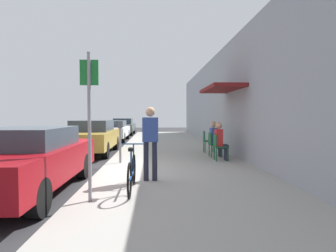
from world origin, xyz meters
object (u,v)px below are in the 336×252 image
Objects in this scene: street_sign at (89,115)px; cafe_chair_0 at (219,145)px; parking_meter at (120,139)px; pedestrian_standing at (150,137)px; bicycle_0 at (132,173)px; parked_car_1 at (92,136)px; seated_patron_0 at (220,140)px; cafe_chair_1 at (213,143)px; seated_patron_1 at (215,138)px; parked_car_0 at (27,159)px; parked_car_3 at (123,126)px; parked_car_2 at (113,130)px; cafe_chair_2 at (207,140)px.

street_sign is 2.99× the size of cafe_chair_0.
pedestrian_standing reaches higher than parking_meter.
street_sign is 1.48m from bicycle_0.
parked_car_1 is 5.56m from seated_patron_0.
cafe_chair_0 is 0.67× the size of seated_patron_0.
seated_patron_0 is 0.85m from cafe_chair_1.
parking_meter reaches higher than bicycle_0.
cafe_chair_1 is 0.20m from seated_patron_1.
parked_car_0 is 1.00× the size of parked_car_1.
parked_car_0 is 2.22m from bicycle_0.
parked_car_0 is 2.62m from pedestrian_standing.
parked_car_3 reaches higher than bicycle_0.
parked_car_3 is 18.77m from street_sign.
cafe_chair_1 is at bearing -70.77° from parked_car_3.
parked_car_0 is 6.33m from seated_patron_1.
cafe_chair_0 and cafe_chair_1 have the same top height.
parked_car_2 is at bearing 99.90° from parking_meter.
parked_car_0 is 3.41× the size of seated_patron_1.
parking_meter is (1.55, -3.02, 0.15)m from parked_car_1.
parked_car_3 is 3.33× the size of parking_meter.
cafe_chair_2 is (4.77, -6.61, -0.07)m from parked_car_2.
bicycle_0 is at bearing -126.62° from seated_patron_0.
pedestrian_standing is (0.36, 0.84, 0.64)m from bicycle_0.
cafe_chair_2 is (4.77, 5.25, -0.10)m from parked_car_0.
parked_car_1 reaches higher than seated_patron_0.
parked_car_0 is 3.33× the size of parking_meter.
bicycle_0 is 1.33× the size of seated_patron_0.
pedestrian_standing is (-2.29, -3.55, 0.30)m from seated_patron_1.
pedestrian_standing is (-2.23, -4.72, 0.50)m from cafe_chair_2.
street_sign reaches higher than cafe_chair_0.
pedestrian_standing reaches higher than seated_patron_0.
street_sign is at bearing -123.15° from cafe_chair_1.
parked_car_0 is at bearing -90.00° from parked_car_3.
bicycle_0 is at bearing -114.99° from cafe_chair_2.
parked_car_0 is at bearing -146.03° from seated_patron_0.
parking_meter is at bearing -161.20° from cafe_chair_1.
seated_patron_1 is at bearing 56.38° from street_sign.
parked_car_3 is 5.06× the size of cafe_chair_0.
parking_meter reaches higher than parked_car_1.
pedestrian_standing is (-2.23, -3.55, 0.50)m from cafe_chair_1.
bicycle_0 is at bearing -70.96° from parked_car_1.
parked_car_2 reaches higher than cafe_chair_2.
parking_meter is 1.52× the size of cafe_chair_2.
seated_patron_1 is (0.06, 0.82, 0.19)m from cafe_chair_0.
parked_car_2 is 3.41× the size of seated_patron_1.
street_sign is 2.02× the size of seated_patron_1.
parked_car_1 reaches higher than parked_car_2.
parked_car_2 is at bearing 121.51° from cafe_chair_1.
parking_meter is 0.77× the size of bicycle_0.
cafe_chair_2 is 0.51× the size of pedestrian_standing.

